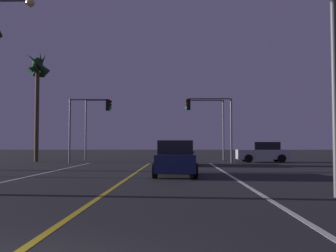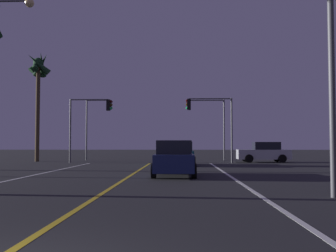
{
  "view_description": "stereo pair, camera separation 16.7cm",
  "coord_description": "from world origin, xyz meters",
  "px_view_note": "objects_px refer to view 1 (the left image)",
  "views": [
    {
      "loc": [
        2.27,
        -3.96,
        1.54
      ],
      "look_at": [
        1.57,
        22.95,
        2.77
      ],
      "focal_mm": 41.91,
      "sensor_mm": 36.0,
      "label": 1
    },
    {
      "loc": [
        2.43,
        -3.96,
        1.54
      ],
      "look_at": [
        1.57,
        22.95,
        2.77
      ],
      "focal_mm": 41.91,
      "sensor_mm": 36.0,
      "label": 2
    }
  ],
  "objects_px": {
    "traffic_light_far_right": "(205,115)",
    "palm_tree_left_far": "(38,75)",
    "car_crossing_side": "(263,152)",
    "traffic_light_far_left": "(98,116)",
    "car_lead_same_lane": "(175,159)",
    "car_ahead_far": "(181,154)",
    "street_lamp_right_near": "(314,26)",
    "traffic_light_near_left": "(90,115)",
    "traffic_light_near_right": "(209,114)"
  },
  "relations": [
    {
      "from": "traffic_light_far_right",
      "to": "palm_tree_left_far",
      "type": "distance_m",
      "value": 15.62
    },
    {
      "from": "car_crossing_side",
      "to": "traffic_light_far_left",
      "type": "height_order",
      "value": "traffic_light_far_left"
    },
    {
      "from": "car_lead_same_lane",
      "to": "car_ahead_far",
      "type": "bearing_deg",
      "value": -1.86
    },
    {
      "from": "street_lamp_right_near",
      "to": "traffic_light_near_left",
      "type": "bearing_deg",
      "value": -60.91
    },
    {
      "from": "car_ahead_far",
      "to": "palm_tree_left_far",
      "type": "distance_m",
      "value": 15.34
    },
    {
      "from": "traffic_light_near_left",
      "to": "traffic_light_far_left",
      "type": "relative_size",
      "value": 0.9
    },
    {
      "from": "car_crossing_side",
      "to": "palm_tree_left_far",
      "type": "xyz_separation_m",
      "value": [
        -19.51,
        0.7,
        6.8
      ]
    },
    {
      "from": "traffic_light_far_left",
      "to": "street_lamp_right_near",
      "type": "distance_m",
      "value": 28.1
    },
    {
      "from": "car_lead_same_lane",
      "to": "street_lamp_right_near",
      "type": "xyz_separation_m",
      "value": [
        4.14,
        -7.32,
        4.19
      ]
    },
    {
      "from": "car_lead_same_lane",
      "to": "traffic_light_near_left",
      "type": "height_order",
      "value": "traffic_light_near_left"
    },
    {
      "from": "car_lead_same_lane",
      "to": "traffic_light_far_left",
      "type": "distance_m",
      "value": 20.02
    },
    {
      "from": "traffic_light_far_left",
      "to": "palm_tree_left_far",
      "type": "height_order",
      "value": "palm_tree_left_far"
    },
    {
      "from": "car_ahead_far",
      "to": "street_lamp_right_near",
      "type": "relative_size",
      "value": 0.55
    },
    {
      "from": "car_ahead_far",
      "to": "traffic_light_near_left",
      "type": "xyz_separation_m",
      "value": [
        -7.32,
        3.34,
        3.06
      ]
    },
    {
      "from": "street_lamp_right_near",
      "to": "car_ahead_far",
      "type": "bearing_deg",
      "value": -77.06
    },
    {
      "from": "car_crossing_side",
      "to": "street_lamp_right_near",
      "type": "height_order",
      "value": "street_lamp_right_near"
    },
    {
      "from": "street_lamp_right_near",
      "to": "traffic_light_far_left",
      "type": "bearing_deg",
      "value": -65.46
    },
    {
      "from": "traffic_light_far_right",
      "to": "car_crossing_side",
      "type": "bearing_deg",
      "value": 140.16
    },
    {
      "from": "car_crossing_side",
      "to": "traffic_light_near_right",
      "type": "bearing_deg",
      "value": 19.56
    },
    {
      "from": "traffic_light_near_right",
      "to": "palm_tree_left_far",
      "type": "bearing_deg",
      "value": -9.09
    },
    {
      "from": "car_crossing_side",
      "to": "car_lead_same_lane",
      "type": "relative_size",
      "value": 1.0
    },
    {
      "from": "traffic_light_near_right",
      "to": "car_crossing_side",
      "type": "bearing_deg",
      "value": -160.44
    },
    {
      "from": "traffic_light_far_right",
      "to": "palm_tree_left_far",
      "type": "relative_size",
      "value": 0.59
    },
    {
      "from": "car_ahead_far",
      "to": "palm_tree_left_far",
      "type": "xyz_separation_m",
      "value": [
        -12.51,
        5.71,
        6.8
      ]
    },
    {
      "from": "car_crossing_side",
      "to": "traffic_light_far_right",
      "type": "xyz_separation_m",
      "value": [
        -4.59,
        3.83,
        3.43
      ]
    },
    {
      "from": "car_crossing_side",
      "to": "traffic_light_near_right",
      "type": "height_order",
      "value": "traffic_light_near_right"
    },
    {
      "from": "car_ahead_far",
      "to": "traffic_light_near_right",
      "type": "distance_m",
      "value": 5.11
    },
    {
      "from": "traffic_light_near_right",
      "to": "palm_tree_left_far",
      "type": "distance_m",
      "value": 15.44
    },
    {
      "from": "car_ahead_far",
      "to": "traffic_light_far_left",
      "type": "xyz_separation_m",
      "value": [
        -7.83,
        8.84,
        3.4
      ]
    },
    {
      "from": "traffic_light_far_right",
      "to": "palm_tree_left_far",
      "type": "xyz_separation_m",
      "value": [
        -14.93,
        -3.13,
        3.36
      ]
    },
    {
      "from": "car_ahead_far",
      "to": "traffic_light_near_left",
      "type": "bearing_deg",
      "value": 65.44
    },
    {
      "from": "car_ahead_far",
      "to": "traffic_light_far_left",
      "type": "bearing_deg",
      "value": 41.5
    },
    {
      "from": "car_crossing_side",
      "to": "car_ahead_far",
      "type": "distance_m",
      "value": 8.62
    },
    {
      "from": "traffic_light_near_left",
      "to": "traffic_light_far_left",
      "type": "height_order",
      "value": "traffic_light_far_left"
    },
    {
      "from": "traffic_light_near_left",
      "to": "street_lamp_right_near",
      "type": "xyz_separation_m",
      "value": [
        11.16,
        -20.05,
        1.13
      ]
    },
    {
      "from": "car_lead_same_lane",
      "to": "traffic_light_far_right",
      "type": "bearing_deg",
      "value": -8.5
    },
    {
      "from": "car_crossing_side",
      "to": "traffic_light_near_left",
      "type": "height_order",
      "value": "traffic_light_near_left"
    },
    {
      "from": "car_ahead_far",
      "to": "street_lamp_right_near",
      "type": "xyz_separation_m",
      "value": [
        3.84,
        -16.71,
        4.19
      ]
    },
    {
      "from": "car_crossing_side",
      "to": "street_lamp_right_near",
      "type": "distance_m",
      "value": 22.35
    },
    {
      "from": "palm_tree_left_far",
      "to": "traffic_light_far_right",
      "type": "bearing_deg",
      "value": 11.85
    },
    {
      "from": "car_lead_same_lane",
      "to": "traffic_light_near_right",
      "type": "height_order",
      "value": "traffic_light_near_right"
    },
    {
      "from": "car_ahead_far",
      "to": "street_lamp_right_near",
      "type": "distance_m",
      "value": 17.65
    },
    {
      "from": "traffic_light_far_left",
      "to": "street_lamp_right_near",
      "type": "bearing_deg",
      "value": -65.46
    },
    {
      "from": "car_crossing_side",
      "to": "traffic_light_far_left",
      "type": "bearing_deg",
      "value": -14.47
    },
    {
      "from": "traffic_light_near_right",
      "to": "traffic_light_near_left",
      "type": "xyz_separation_m",
      "value": [
        -9.61,
        0.0,
        -0.04
      ]
    },
    {
      "from": "traffic_light_near_right",
      "to": "traffic_light_far_left",
      "type": "relative_size",
      "value": 0.91
    },
    {
      "from": "traffic_light_near_left",
      "to": "traffic_light_far_right",
      "type": "relative_size",
      "value": 0.91
    },
    {
      "from": "traffic_light_near_left",
      "to": "traffic_light_far_right",
      "type": "height_order",
      "value": "traffic_light_far_right"
    },
    {
      "from": "traffic_light_far_right",
      "to": "street_lamp_right_near",
      "type": "height_order",
      "value": "street_lamp_right_near"
    },
    {
      "from": "car_ahead_far",
      "to": "traffic_light_far_left",
      "type": "distance_m",
      "value": 12.29
    }
  ]
}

